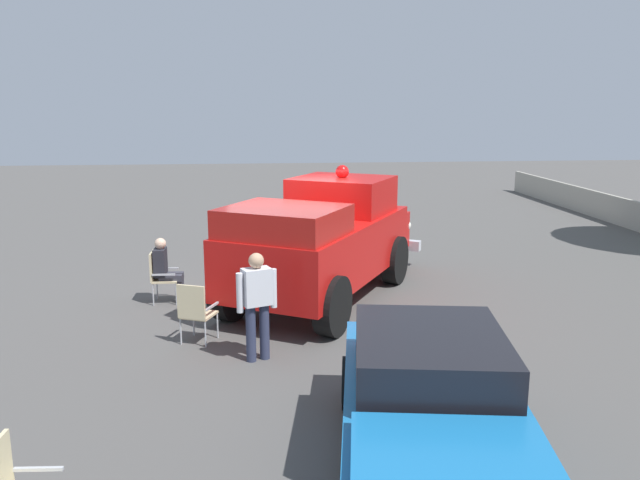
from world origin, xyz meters
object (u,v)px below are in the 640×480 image
Objects in this scene: spectator_standing at (257,299)px; traffic_cone at (329,236)px; classic_hot_rod at (432,411)px; vintage_fire_truck at (325,239)px; spectator_seated at (166,268)px; lawn_chair_near_truck at (159,273)px; lawn_chair_spare at (195,309)px.

traffic_cone is at bearing -14.52° from spectator_standing.
spectator_standing is (3.31, 1.76, 0.22)m from classic_hot_rod.
vintage_fire_truck is 3.17m from spectator_seated.
spectator_seated is (-0.04, 3.13, -0.50)m from vintage_fire_truck.
lawn_chair_spare is at bearing -159.01° from lawn_chair_near_truck.
vintage_fire_truck is at bearing 172.13° from traffic_cone.
spectator_standing reaches higher than lawn_chair_near_truck.
traffic_cone is (4.58, -0.63, -0.89)m from vintage_fire_truck.
spectator_standing is at bearing -127.52° from lawn_chair_spare.
vintage_fire_truck is 6.12× the size of lawn_chair_near_truck.
classic_hot_rod is 3.56× the size of spectator_seated.
traffic_cone is (6.95, -3.00, -0.28)m from lawn_chair_spare.
traffic_cone is (11.03, -0.24, -0.44)m from classic_hot_rod.
lawn_chair_spare is 1.31m from spectator_standing.
spectator_seated is (-0.00, -0.13, 0.11)m from lawn_chair_near_truck.
lawn_chair_spare is 2.46m from spectator_seated.
spectator_seated is at bearing 29.64° from spectator_standing.
vintage_fire_truck reaches higher than lawn_chair_near_truck.
spectator_seated is at bearing -91.55° from lawn_chair_near_truck.
spectator_seated reaches higher than traffic_cone.
lawn_chair_spare is (-2.38, 2.37, -0.61)m from vintage_fire_truck.
spectator_seated is 2.03× the size of traffic_cone.
lawn_chair_near_truck and lawn_chair_spare have the same top height.
classic_hot_rod is 7.38m from lawn_chair_near_truck.
classic_hot_rod is 11.04m from traffic_cone.
traffic_cone is at bearing -7.87° from vintage_fire_truck.
spectator_standing is at bearing -148.59° from lawn_chair_near_truck.
spectator_seated is (2.33, 0.76, 0.11)m from lawn_chair_spare.
lawn_chair_near_truck is 6.05m from traffic_cone.
classic_hot_rod is at bearing 178.76° from traffic_cone.
lawn_chair_near_truck is 3.65m from spectator_standing.
classic_hot_rod is at bearing -145.91° from lawn_chair_spare.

